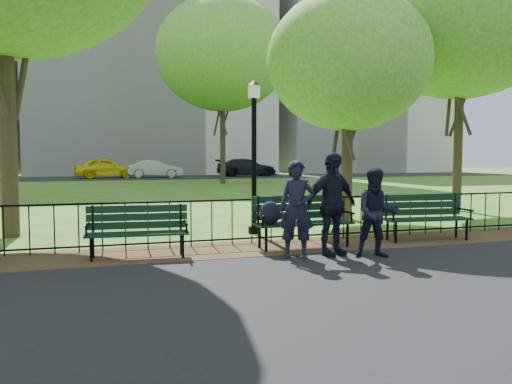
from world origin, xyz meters
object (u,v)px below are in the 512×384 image
object	(u,v)px
tree_far_e	(222,54)
taxi	(105,168)
park_bench_left_a	(138,226)
tree_near_e	(348,61)
person_mid	(377,213)
park_bench_right_a	(425,212)
tree_mid_e	(462,9)
person_right	(332,204)
lamppost	(254,151)
sedan_silver	(156,169)
park_bench_main	(291,215)
sedan_dark	(247,167)
person_left	(297,209)

from	to	relation	value
tree_far_e	taxi	xyz separation A→B (m)	(-7.17, 10.73, -7.40)
park_bench_left_a	taxi	world-z (taller)	taxi
tree_near_e	person_mid	distance (m)	6.47
park_bench_right_a	person_mid	distance (m)	2.30
tree_near_e	tree_mid_e	world-z (taller)	tree_mid_e
person_right	lamppost	bearing A→B (deg)	85.00
park_bench_right_a	sedan_silver	bearing A→B (deg)	99.27
taxi	lamppost	bearing A→B (deg)	177.84
tree_mid_e	person_right	xyz separation A→B (m)	(-7.09, -5.49, -5.41)
person_mid	taxi	bearing A→B (deg)	115.97
tree_near_e	tree_far_e	size ratio (longest dim) A/B	0.52
person_mid	person_right	bearing A→B (deg)	168.68
park_bench_right_a	sedan_silver	world-z (taller)	sedan_silver
park_bench_left_a	person_mid	size ratio (longest dim) A/B	1.14
park_bench_right_a	person_mid	bearing A→B (deg)	-139.74
tree_near_e	person_right	distance (m)	6.35
park_bench_main	park_bench_left_a	world-z (taller)	park_bench_main
person_mid	park_bench_right_a	bearing A→B (deg)	53.60
park_bench_right_a	park_bench_main	bearing A→B (deg)	-172.62
taxi	sedan_dark	size ratio (longest dim) A/B	0.90
park_bench_left_a	lamppost	bearing A→B (deg)	41.29
park_bench_main	sedan_silver	distance (m)	33.16
sedan_silver	sedan_dark	size ratio (longest dim) A/B	0.83
person_right	sedan_silver	world-z (taller)	person_right
park_bench_left_a	sedan_silver	size ratio (longest dim) A/B	0.39
person_left	person_right	bearing A→B (deg)	23.69
tree_near_e	sedan_silver	size ratio (longest dim) A/B	1.40
park_bench_main	tree_mid_e	xyz separation A→B (m)	(7.52, 4.66, 5.67)
person_mid	person_right	world-z (taller)	person_right
tree_far_e	sedan_silver	distance (m)	13.18
person_left	tree_far_e	bearing A→B (deg)	101.80
tree_near_e	taxi	bearing A→B (deg)	101.60
tree_near_e	person_mid	size ratio (longest dim) A/B	4.10
park_bench_left_a	taxi	distance (m)	33.49
lamppost	sedan_silver	bearing A→B (deg)	87.85
lamppost	sedan_silver	xyz separation A→B (m)	(1.17, 31.12, -1.11)
park_bench_left_a	sedan_dark	world-z (taller)	sedan_dark
park_bench_main	person_mid	world-z (taller)	person_mid
tree_far_e	park_bench_left_a	bearing A→B (deg)	-107.10
lamppost	park_bench_left_a	bearing A→B (deg)	-143.12
park_bench_main	person_left	bearing A→B (deg)	-105.29
taxi	person_left	bearing A→B (deg)	177.19
park_bench_right_a	sedan_dark	xyz separation A→B (m)	(6.19, 34.01, 0.21)
tree_far_e	taxi	world-z (taller)	tree_far_e
park_bench_right_a	taxi	distance (m)	33.94
taxi	person_mid	bearing A→B (deg)	179.26
person_left	taxi	distance (m)	34.44
park_bench_main	taxi	world-z (taller)	taxi
sedan_dark	lamppost	bearing A→B (deg)	162.68
lamppost	person_mid	world-z (taller)	lamppost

